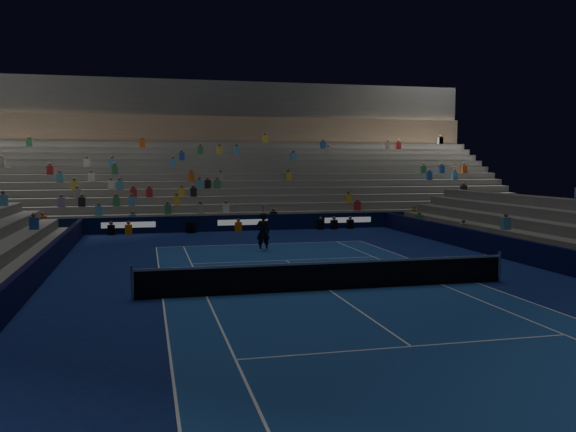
% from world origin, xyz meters
% --- Properties ---
extents(ground, '(90.00, 90.00, 0.00)m').
position_xyz_m(ground, '(0.00, 0.00, 0.00)').
color(ground, '#0E1C55').
rests_on(ground, ground).
extents(court_surface, '(10.97, 23.77, 0.01)m').
position_xyz_m(court_surface, '(0.00, 0.00, 0.01)').
color(court_surface, navy).
rests_on(court_surface, ground).
extents(sponsor_barrier_far, '(44.00, 0.25, 1.00)m').
position_xyz_m(sponsor_barrier_far, '(0.00, 18.50, 0.50)').
color(sponsor_barrier_far, black).
rests_on(sponsor_barrier_far, ground).
extents(sponsor_barrier_west, '(0.25, 37.00, 1.00)m').
position_xyz_m(sponsor_barrier_west, '(-9.70, 0.00, 0.50)').
color(sponsor_barrier_west, black).
rests_on(sponsor_barrier_west, ground).
extents(grandstand_main, '(44.00, 15.20, 11.20)m').
position_xyz_m(grandstand_main, '(0.00, 27.90, 3.38)').
color(grandstand_main, slate).
rests_on(grandstand_main, ground).
extents(tennis_net, '(12.90, 0.10, 1.10)m').
position_xyz_m(tennis_net, '(0.00, 0.00, 0.50)').
color(tennis_net, '#B2B2B7').
rests_on(tennis_net, ground).
extents(tennis_player, '(0.70, 0.47, 1.86)m').
position_xyz_m(tennis_player, '(-0.43, 9.47, 0.93)').
color(tennis_player, black).
rests_on(tennis_player, ground).
extents(broadcast_camera, '(0.53, 0.97, 0.65)m').
position_xyz_m(broadcast_camera, '(-3.27, 18.03, 0.33)').
color(broadcast_camera, black).
rests_on(broadcast_camera, ground).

